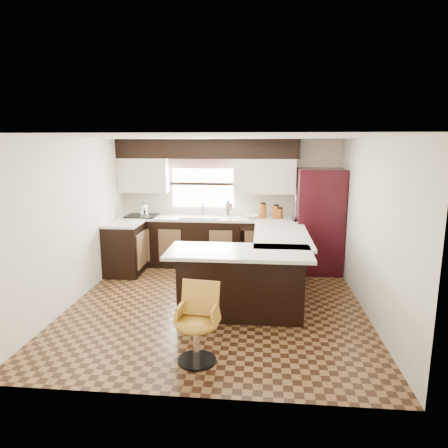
# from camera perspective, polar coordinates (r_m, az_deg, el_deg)

# --- Properties ---
(floor) EXTENTS (4.40, 4.40, 0.00)m
(floor) POSITION_cam_1_polar(r_m,az_deg,el_deg) (5.97, -1.11, -11.39)
(floor) COLOR #49301A
(floor) RESTS_ON ground
(ceiling) EXTENTS (4.40, 4.40, 0.00)m
(ceiling) POSITION_cam_1_polar(r_m,az_deg,el_deg) (5.51, -1.20, 12.31)
(ceiling) COLOR silver
(ceiling) RESTS_ON wall_back
(wall_back) EXTENTS (4.40, 0.00, 4.40)m
(wall_back) POSITION_cam_1_polar(r_m,az_deg,el_deg) (7.77, 0.70, 3.17)
(wall_back) COLOR beige
(wall_back) RESTS_ON floor
(wall_front) EXTENTS (4.40, 0.00, 4.40)m
(wall_front) POSITION_cam_1_polar(r_m,az_deg,el_deg) (3.51, -5.29, -7.12)
(wall_front) COLOR beige
(wall_front) RESTS_ON floor
(wall_left) EXTENTS (0.00, 4.40, 4.40)m
(wall_left) POSITION_cam_1_polar(r_m,az_deg,el_deg) (6.21, -20.77, 0.34)
(wall_left) COLOR beige
(wall_left) RESTS_ON floor
(wall_right) EXTENTS (0.00, 4.40, 4.40)m
(wall_right) POSITION_cam_1_polar(r_m,az_deg,el_deg) (5.77, 20.04, -0.42)
(wall_right) COLOR beige
(wall_right) RESTS_ON floor
(base_cab_back) EXTENTS (3.30, 0.60, 0.90)m
(base_cab_back) POSITION_cam_1_polar(r_m,az_deg,el_deg) (7.68, -2.85, -2.66)
(base_cab_back) COLOR black
(base_cab_back) RESTS_ON floor
(base_cab_left) EXTENTS (0.60, 0.70, 0.90)m
(base_cab_left) POSITION_cam_1_polar(r_m,az_deg,el_deg) (7.38, -14.03, -3.56)
(base_cab_left) COLOR black
(base_cab_left) RESTS_ON floor
(counter_back) EXTENTS (3.30, 0.60, 0.04)m
(counter_back) POSITION_cam_1_polar(r_m,az_deg,el_deg) (7.58, -2.88, 0.81)
(counter_back) COLOR silver
(counter_back) RESTS_ON base_cab_back
(counter_left) EXTENTS (0.60, 0.70, 0.04)m
(counter_left) POSITION_cam_1_polar(r_m,az_deg,el_deg) (7.28, -14.21, 0.03)
(counter_left) COLOR silver
(counter_left) RESTS_ON base_cab_left
(soffit) EXTENTS (3.40, 0.35, 0.36)m
(soffit) POSITION_cam_1_polar(r_m,az_deg,el_deg) (7.57, -2.46, 10.68)
(soffit) COLOR black
(soffit) RESTS_ON wall_back
(upper_cab_left) EXTENTS (0.94, 0.35, 0.64)m
(upper_cab_left) POSITION_cam_1_polar(r_m,az_deg,el_deg) (7.85, -11.35, 6.84)
(upper_cab_left) COLOR beige
(upper_cab_left) RESTS_ON wall_back
(upper_cab_right) EXTENTS (1.14, 0.35, 0.64)m
(upper_cab_right) POSITION_cam_1_polar(r_m,az_deg,el_deg) (7.52, 5.81, 6.82)
(upper_cab_right) COLOR beige
(upper_cab_right) RESTS_ON wall_back
(window_pane) EXTENTS (1.20, 0.02, 0.90)m
(window_pane) POSITION_cam_1_polar(r_m,az_deg,el_deg) (7.77, -3.00, 5.75)
(window_pane) COLOR white
(window_pane) RESTS_ON wall_back
(valance) EXTENTS (1.30, 0.06, 0.18)m
(valance) POSITION_cam_1_polar(r_m,az_deg,el_deg) (7.70, -3.07, 8.61)
(valance) COLOR #D19B93
(valance) RESTS_ON wall_back
(sink) EXTENTS (0.75, 0.45, 0.03)m
(sink) POSITION_cam_1_polar(r_m,az_deg,el_deg) (7.56, -3.28, 1.07)
(sink) COLOR #B2B2B7
(sink) RESTS_ON counter_back
(dishwasher) EXTENTS (0.58, 0.03, 0.78)m
(dishwasher) POSITION_cam_1_polar(r_m,az_deg,el_deg) (7.33, 4.61, -3.52)
(dishwasher) COLOR black
(dishwasher) RESTS_ON floor
(cooktop) EXTENTS (0.58, 0.50, 0.02)m
(cooktop) POSITION_cam_1_polar(r_m,az_deg,el_deg) (7.81, -11.65, 1.17)
(cooktop) COLOR black
(cooktop) RESTS_ON counter_back
(peninsula_long) EXTENTS (0.60, 1.95, 0.90)m
(peninsula_long) POSITION_cam_1_polar(r_m,az_deg,el_deg) (6.38, 7.63, -5.69)
(peninsula_long) COLOR black
(peninsula_long) RESTS_ON floor
(peninsula_return) EXTENTS (1.65, 0.60, 0.90)m
(peninsula_return) POSITION_cam_1_polar(r_m,az_deg,el_deg) (5.45, 2.42, -8.58)
(peninsula_return) COLOR black
(peninsula_return) RESTS_ON floor
(counter_pen_long) EXTENTS (0.84, 1.95, 0.04)m
(counter_pen_long) POSITION_cam_1_polar(r_m,az_deg,el_deg) (6.26, 8.20, -1.55)
(counter_pen_long) COLOR silver
(counter_pen_long) RESTS_ON peninsula_long
(counter_pen_return) EXTENTS (1.89, 0.84, 0.04)m
(counter_pen_return) POSITION_cam_1_polar(r_m,az_deg,el_deg) (5.22, 2.19, -4.04)
(counter_pen_return) COLOR silver
(counter_pen_return) RESTS_ON peninsula_return
(refrigerator) EXTENTS (0.81, 0.77, 1.88)m
(refrigerator) POSITION_cam_1_polar(r_m,az_deg,el_deg) (7.44, 13.40, 0.46)
(refrigerator) COLOR black
(refrigerator) RESTS_ON floor
(bar_chair) EXTENTS (0.51, 0.51, 0.85)m
(bar_chair) POSITION_cam_1_polar(r_m,az_deg,el_deg) (4.37, -3.97, -14.16)
(bar_chair) COLOR #B78426
(bar_chair) RESTS_ON floor
(kettle) EXTENTS (0.18, 0.18, 0.24)m
(kettle) POSITION_cam_1_polar(r_m,az_deg,el_deg) (7.78, -11.42, 2.14)
(kettle) COLOR silver
(kettle) RESTS_ON cooktop
(percolator) EXTENTS (0.15, 0.15, 0.29)m
(percolator) POSITION_cam_1_polar(r_m,az_deg,el_deg) (7.50, 0.61, 1.99)
(percolator) COLOR silver
(percolator) RESTS_ON counter_back
(mixing_bowl) EXTENTS (0.34, 0.34, 0.07)m
(mixing_bowl) POSITION_cam_1_polar(r_m,az_deg,el_deg) (7.49, 3.85, 1.10)
(mixing_bowl) COLOR white
(mixing_bowl) RESTS_ON counter_back
(canister_large) EXTENTS (0.13, 0.13, 0.26)m
(canister_large) POSITION_cam_1_polar(r_m,az_deg,el_deg) (7.49, 5.55, 1.85)
(canister_large) COLOR #8B4812
(canister_large) RESTS_ON counter_back
(canister_med) EXTENTS (0.12, 0.12, 0.23)m
(canister_med) POSITION_cam_1_polar(r_m,az_deg,el_deg) (7.50, 7.42, 1.68)
(canister_med) COLOR #8B4812
(canister_med) RESTS_ON counter_back
(canister_small) EXTENTS (0.13, 0.13, 0.18)m
(canister_small) POSITION_cam_1_polar(r_m,az_deg,el_deg) (7.51, 7.89, 1.49)
(canister_small) COLOR #8B4812
(canister_small) RESTS_ON counter_back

